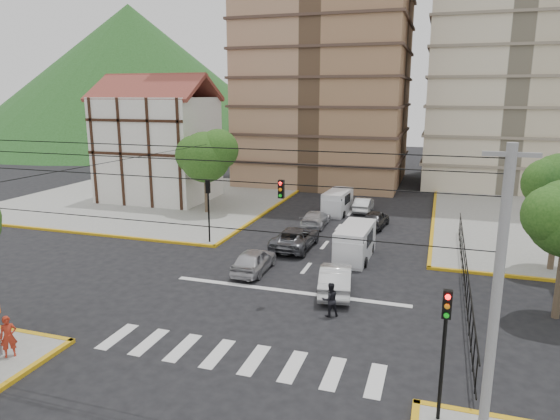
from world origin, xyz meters
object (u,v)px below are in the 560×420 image
at_px(van_right_lane, 354,244).
at_px(pedestrian_sw_corner, 8,337).
at_px(car_silver_front_left, 254,260).
at_px(pedestrian_crosswalk, 330,300).
at_px(traffic_light_nw, 208,201).
at_px(van_left_lane, 337,203).
at_px(car_white_front_right, 336,279).
at_px(traffic_light_se, 445,334).

bearing_deg(van_right_lane, pedestrian_sw_corner, -121.43).
bearing_deg(car_silver_front_left, pedestrian_crosswalk, 140.74).
relative_size(traffic_light_nw, van_left_lane, 0.96).
height_order(car_white_front_right, pedestrian_sw_corner, pedestrian_sw_corner).
bearing_deg(car_silver_front_left, van_right_lane, -142.48).
bearing_deg(car_white_front_right, car_silver_front_left, -26.02).
height_order(traffic_light_se, car_silver_front_left, traffic_light_se).
height_order(traffic_light_se, traffic_light_nw, same).
xyz_separation_m(pedestrian_sw_corner, pedestrian_crosswalk, (11.24, 7.84, -0.16)).
xyz_separation_m(traffic_light_nw, van_right_lane, (10.28, -0.29, -2.07)).
bearing_deg(pedestrian_crosswalk, traffic_light_se, 95.07).
height_order(van_right_lane, car_silver_front_left, van_right_lane).
distance_m(traffic_light_nw, van_right_lane, 10.49).
xyz_separation_m(car_white_front_right, pedestrian_crosswalk, (0.34, -2.97, 0.07)).
bearing_deg(pedestrian_sw_corner, car_silver_front_left, 20.23).
bearing_deg(van_left_lane, pedestrian_crosswalk, -75.67).
distance_m(van_right_lane, car_silver_front_left, 6.66).
height_order(car_silver_front_left, pedestrian_sw_corner, pedestrian_sw_corner).
distance_m(van_right_lane, pedestrian_crosswalk, 8.62).
distance_m(car_white_front_right, pedestrian_sw_corner, 15.35).
bearing_deg(pedestrian_sw_corner, traffic_light_se, -41.22).
bearing_deg(van_left_lane, car_silver_front_left, -92.55).
bearing_deg(car_white_front_right, traffic_light_nw, -39.25).
relative_size(traffic_light_nw, car_white_front_right, 0.94).
xyz_separation_m(van_right_lane, car_white_front_right, (-0.03, -5.65, -0.27)).
bearing_deg(traffic_light_nw, car_white_front_right, -30.08).
relative_size(car_silver_front_left, car_white_front_right, 0.91).
bearing_deg(van_left_lane, pedestrian_sw_corner, -100.96).
bearing_deg(traffic_light_se, van_right_lane, 109.17).
bearing_deg(traffic_light_nw, traffic_light_se, -45.00).
height_order(traffic_light_nw, pedestrian_crosswalk, traffic_light_nw).
relative_size(van_right_lane, car_white_front_right, 1.03).
distance_m(pedestrian_sw_corner, pedestrian_crosswalk, 13.70).
bearing_deg(pedestrian_sw_corner, van_right_lane, 11.16).
bearing_deg(van_right_lane, van_left_lane, 108.80).
relative_size(traffic_light_se, van_left_lane, 0.96).
height_order(traffic_light_se, van_left_lane, traffic_light_se).
relative_size(car_white_front_right, pedestrian_sw_corner, 2.74).
height_order(van_left_lane, car_silver_front_left, van_left_lane).
distance_m(traffic_light_se, van_right_lane, 16.34).
bearing_deg(car_silver_front_left, car_white_front_right, 163.11).
xyz_separation_m(car_silver_front_left, pedestrian_crosswalk, (5.58, -4.56, 0.11)).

